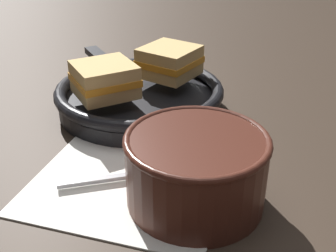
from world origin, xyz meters
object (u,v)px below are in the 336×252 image
(skillet, at_px, (139,96))
(spoon, at_px, (151,173))
(sandwich_near_left, at_px, (105,79))
(soup_bowl, at_px, (196,166))
(sandwich_near_right, at_px, (170,61))

(skillet, bearing_deg, spoon, -69.00)
(spoon, distance_m, sandwich_near_left, 0.17)
(soup_bowl, height_order, sandwich_near_right, sandwich_near_right)
(soup_bowl, relative_size, sandwich_near_left, 1.30)
(skillet, bearing_deg, sandwich_near_right, 50.78)
(soup_bowl, relative_size, skillet, 0.48)
(soup_bowl, height_order, spoon, soup_bowl)
(skillet, xyz_separation_m, sandwich_near_right, (0.04, 0.05, 0.04))
(spoon, relative_size, skillet, 0.46)
(soup_bowl, bearing_deg, sandwich_near_left, 135.36)
(soup_bowl, xyz_separation_m, sandwich_near_right, (-0.09, 0.25, 0.02))
(skillet, relative_size, sandwich_near_right, 2.97)
(spoon, distance_m, skillet, 0.19)
(skillet, distance_m, sandwich_near_left, 0.07)
(soup_bowl, height_order, sandwich_near_left, sandwich_near_left)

